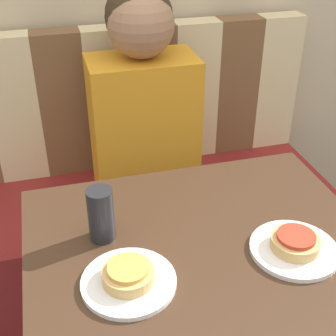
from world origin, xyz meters
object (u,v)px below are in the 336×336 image
(plate_right, at_px, (294,249))
(pizza_right, at_px, (295,242))
(pizza_left, at_px, (128,274))
(plate_left, at_px, (129,282))
(drinking_cup, at_px, (101,215))
(person, at_px, (143,95))

(plate_right, height_order, pizza_right, pizza_right)
(pizza_left, bearing_deg, pizza_right, 0.00)
(plate_left, xyz_separation_m, drinking_cup, (-0.03, 0.17, 0.06))
(plate_left, height_order, drinking_cup, drinking_cup)
(drinking_cup, bearing_deg, pizza_right, -21.76)
(person, relative_size, plate_right, 3.59)
(drinking_cup, bearing_deg, person, 67.75)
(plate_left, height_order, plate_right, same)
(plate_right, height_order, pizza_left, pizza_left)
(pizza_left, bearing_deg, plate_left, 0.00)
(plate_right, xyz_separation_m, drinking_cup, (-0.42, 0.17, 0.06))
(person, distance_m, plate_left, 0.76)
(plate_right, xyz_separation_m, pizza_right, (0.00, 0.00, 0.02))
(pizza_right, bearing_deg, plate_right, 180.00)
(plate_left, xyz_separation_m, plate_right, (0.39, 0.00, 0.00))
(person, xyz_separation_m, drinking_cup, (-0.23, -0.56, -0.05))
(person, relative_size, pizza_right, 6.52)
(pizza_right, bearing_deg, plate_left, 180.00)
(pizza_left, height_order, drinking_cup, drinking_cup)
(person, bearing_deg, plate_right, -74.80)
(plate_left, relative_size, plate_right, 1.00)
(pizza_left, relative_size, drinking_cup, 0.83)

